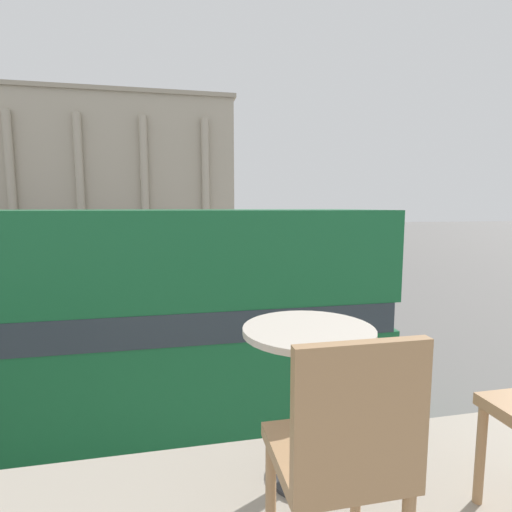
{
  "coord_description": "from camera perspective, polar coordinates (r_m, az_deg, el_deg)",
  "views": [
    {
      "loc": [
        0.28,
        -2.02,
        4.29
      ],
      "look_at": [
        3.95,
        15.61,
        2.06
      ],
      "focal_mm": 28.0,
      "sensor_mm": 36.0,
      "label": 1
    }
  ],
  "objects": [
    {
      "name": "pedestrian_olive",
      "position": [
        32.63,
        -3.54,
        1.23
      ],
      "size": [
        0.32,
        0.32,
        1.72
      ],
      "rotation": [
        0.0,
        0.0,
        1.52
      ],
      "color": "#282B33",
      "rests_on": "ground_plane"
    },
    {
      "name": "car_navy",
      "position": [
        20.74,
        -22.7,
        -3.47
      ],
      "size": [
        4.2,
        1.93,
        1.35
      ],
      "rotation": [
        0.0,
        0.0,
        0.52
      ],
      "color": "black",
      "rests_on": "ground_plane"
    },
    {
      "name": "car_black",
      "position": [
        28.16,
        -1.69,
        -0.28
      ],
      "size": [
        4.2,
        1.93,
        1.35
      ],
      "rotation": [
        0.0,
        0.0,
        1.82
      ],
      "color": "black",
      "rests_on": "ground_plane"
    },
    {
      "name": "double_decker_bus",
      "position": [
        7.07,
        -28.19,
        -9.56
      ],
      "size": [
        10.67,
        2.66,
        4.24
      ],
      "rotation": [
        0.0,
        0.0,
        -0.1
      ],
      "color": "black",
      "rests_on": "ground_plane"
    },
    {
      "name": "pedestrian_black",
      "position": [
        23.91,
        3.33,
        -0.77
      ],
      "size": [
        0.32,
        0.32,
        1.79
      ],
      "rotation": [
        0.0,
        0.0,
        5.21
      ],
      "color": "#282B33",
      "rests_on": "ground_plane"
    },
    {
      "name": "cafe_chair_0",
      "position": [
        1.4,
        12.31,
        -25.76
      ],
      "size": [
        0.4,
        0.4,
        0.91
      ],
      "rotation": [
        0.0,
        0.0,
        0.07
      ],
      "color": "#A87F56",
      "rests_on": "cafe_floor_slab"
    },
    {
      "name": "traffic_light_mid",
      "position": [
        19.52,
        -5.44,
        0.79
      ],
      "size": [
        0.42,
        0.24,
        3.29
      ],
      "color": "black",
      "rests_on": "ground_plane"
    },
    {
      "name": "traffic_light_near",
      "position": [
        13.66,
        16.6,
        -1.38
      ],
      "size": [
        0.42,
        0.24,
        3.6
      ],
      "color": "black",
      "rests_on": "ground_plane"
    },
    {
      "name": "traffic_light_far",
      "position": [
        26.11,
        -12.22,
        2.33
      ],
      "size": [
        0.42,
        0.24,
        3.36
      ],
      "color": "black",
      "rests_on": "ground_plane"
    },
    {
      "name": "cafe_dining_table",
      "position": [
        1.92,
        7.43,
        -15.69
      ],
      "size": [
        0.6,
        0.6,
        0.73
      ],
      "color": "#2D2D30",
      "rests_on": "cafe_floor_slab"
    },
    {
      "name": "plaza_building_left",
      "position": [
        57.27,
        -22.42,
        11.14
      ],
      "size": [
        36.04,
        14.94,
        17.79
      ],
      "color": "#B2A893",
      "rests_on": "ground_plane"
    },
    {
      "name": "pedestrian_white",
      "position": [
        17.11,
        -20.24,
        -4.4
      ],
      "size": [
        0.32,
        0.32,
        1.77
      ],
      "rotation": [
        0.0,
        0.0,
        4.55
      ],
      "color": "#282B33",
      "rests_on": "ground_plane"
    },
    {
      "name": "pedestrian_grey",
      "position": [
        23.36,
        -18.62,
        -1.4
      ],
      "size": [
        0.32,
        0.32,
        1.74
      ],
      "rotation": [
        0.0,
        0.0,
        3.03
      ],
      "color": "#282B33",
      "rests_on": "ground_plane"
    }
  ]
}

